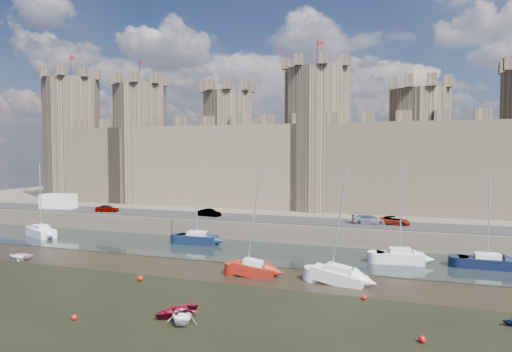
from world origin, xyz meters
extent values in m
plane|color=black|center=(0.00, 0.00, 0.00)|extent=(160.00, 160.00, 0.00)
cube|color=black|center=(0.00, 24.00, 0.04)|extent=(160.00, 12.00, 0.08)
cube|color=#4C443A|center=(0.00, 60.00, 1.25)|extent=(160.00, 60.00, 2.50)
cube|color=black|center=(0.00, 34.00, 2.55)|extent=(160.00, 7.00, 0.10)
cube|color=#42382B|center=(0.00, 48.00, 9.50)|extent=(100.00, 9.00, 14.00)
cylinder|color=#42382B|center=(-48.00, 48.00, 14.50)|extent=(11.00, 11.00, 24.00)
cylinder|color=black|center=(-48.00, 48.00, 29.00)|extent=(0.10, 0.10, 5.00)
cube|color=#A31529|center=(-47.50, 48.00, 30.80)|extent=(1.00, 0.03, 0.60)
cylinder|color=#42382B|center=(-32.00, 48.00, 13.50)|extent=(10.00, 10.00, 22.00)
cylinder|color=black|center=(-32.00, 48.00, 27.00)|extent=(0.10, 0.10, 5.00)
cube|color=#A31529|center=(-31.50, 48.00, 28.80)|extent=(1.00, 0.03, 0.60)
cylinder|color=#42382B|center=(-14.00, 48.00, 12.50)|extent=(9.00, 9.00, 20.00)
cylinder|color=#42382B|center=(2.00, 48.00, 14.00)|extent=(11.00, 11.00, 23.00)
cylinder|color=black|center=(2.00, 48.00, 28.00)|extent=(0.10, 0.10, 5.00)
cube|color=#A31529|center=(2.50, 48.00, 29.80)|extent=(1.00, 0.03, 0.60)
cylinder|color=#42382B|center=(18.00, 48.00, 12.00)|extent=(9.00, 9.00, 19.00)
imported|color=gray|center=(-28.10, 32.69, 3.11)|extent=(3.81, 2.28, 1.21)
imported|color=gray|center=(-10.82, 33.51, 3.08)|extent=(3.72, 1.88, 1.17)
imported|color=gray|center=(11.91, 34.16, 3.15)|extent=(4.70, 2.47, 1.30)
imported|color=gray|center=(15.03, 34.45, 3.08)|extent=(4.46, 2.62, 1.17)
cube|color=white|center=(-38.43, 33.50, 3.75)|extent=(6.00, 3.13, 2.49)
cube|color=silver|center=(-32.15, 23.35, 0.64)|extent=(5.93, 4.26, 1.13)
cube|color=silver|center=(-32.15, 23.35, 1.46)|extent=(2.87, 2.40, 0.51)
cylinder|color=silver|center=(-32.15, 23.35, 5.82)|extent=(0.14, 0.14, 9.23)
cube|color=#0D1932|center=(-9.00, 25.84, 0.66)|extent=(5.36, 2.23, 1.16)
cube|color=silver|center=(-9.00, 25.84, 1.50)|extent=(2.40, 1.52, 0.53)
cylinder|color=silver|center=(-9.00, 25.84, 5.96)|extent=(0.14, 0.14, 9.46)
cube|color=silver|center=(16.16, 23.76, 0.66)|extent=(5.11, 2.54, 1.15)
cube|color=silver|center=(16.16, 23.76, 1.49)|extent=(2.34, 1.61, 0.52)
cylinder|color=silver|center=(16.16, 23.76, 5.94)|extent=(0.14, 0.14, 9.42)
cube|color=black|center=(24.70, 24.65, 0.60)|extent=(5.43, 2.14, 1.03)
cube|color=silver|center=(24.70, 24.65, 1.35)|extent=(2.42, 1.49, 0.47)
cylinder|color=silver|center=(24.70, 24.65, 5.35)|extent=(0.14, 0.14, 8.46)
cube|color=maroon|center=(2.94, 14.21, 0.54)|extent=(4.36, 2.05, 1.08)
cube|color=silver|center=(2.94, 14.21, 1.32)|extent=(1.98, 1.33, 0.49)
cylinder|color=silver|center=(2.94, 14.21, 5.48)|extent=(0.14, 0.14, 8.80)
cube|color=silver|center=(11.11, 14.34, 0.57)|extent=(5.11, 2.66, 1.14)
cube|color=silver|center=(11.11, 14.34, 1.40)|extent=(2.35, 1.66, 0.52)
cylinder|color=silver|center=(11.11, 14.34, 5.82)|extent=(0.14, 0.14, 9.36)
imported|color=silver|center=(2.15, 1.42, 0.31)|extent=(3.23, 3.59, 0.61)
imported|color=maroon|center=(1.15, 2.16, 0.35)|extent=(3.77, 4.14, 0.70)
imported|color=silver|center=(-24.06, 12.00, 0.31)|extent=(3.17, 2.37, 0.63)
imported|color=black|center=(23.98, 7.99, 0.31)|extent=(1.33, 1.19, 0.63)
sphere|color=red|center=(-6.41, 9.06, 0.25)|extent=(0.50, 0.50, 0.50)
sphere|color=red|center=(13.82, 10.35, 0.20)|extent=(0.40, 0.40, 0.40)
sphere|color=red|center=(-5.20, -1.00, 0.21)|extent=(0.41, 0.41, 0.41)
sphere|color=#BB080E|center=(18.15, 3.10, 0.23)|extent=(0.46, 0.46, 0.46)
camera|label=1|loc=(17.56, -26.78, 11.97)|focal=32.00mm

